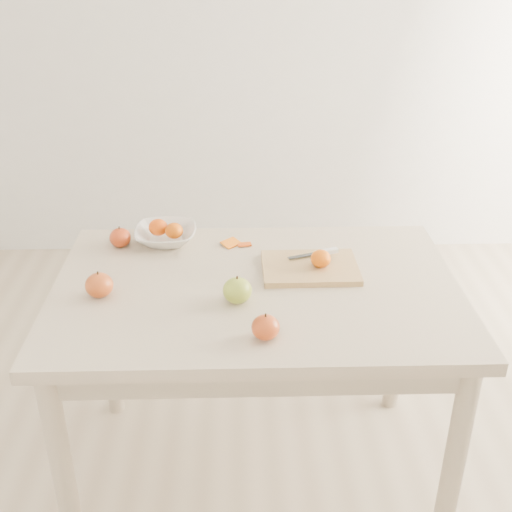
{
  "coord_description": "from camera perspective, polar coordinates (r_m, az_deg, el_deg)",
  "views": [
    {
      "loc": [
        -0.05,
        -1.64,
        1.7
      ],
      "look_at": [
        0.0,
        0.05,
        0.82
      ],
      "focal_mm": 45.0,
      "sensor_mm": 36.0,
      "label": 1
    }
  ],
  "objects": [
    {
      "name": "apple_red_d",
      "position": [
        1.87,
        -13.76,
        -2.54
      ],
      "size": [
        0.08,
        0.08,
        0.07
      ],
      "primitive_type": "ellipsoid",
      "color": "maroon",
      "rests_on": "table"
    },
    {
      "name": "apple_green",
      "position": [
        1.79,
        -1.67,
        -3.07
      ],
      "size": [
        0.08,
        0.08,
        0.07
      ],
      "primitive_type": "ellipsoid",
      "color": "olive",
      "rests_on": "table"
    },
    {
      "name": "table",
      "position": [
        1.94,
        0.04,
        -5.1
      ],
      "size": [
        1.2,
        0.8,
        0.75
      ],
      "color": "beige",
      "rests_on": "ground"
    },
    {
      "name": "orange_peel_b",
      "position": [
        2.12,
        -1.04,
        0.99
      ],
      "size": [
        0.05,
        0.04,
        0.01
      ],
      "primitive_type": "cube",
      "rotation": [
        -0.14,
        0.0,
        0.13
      ],
      "color": "#E35210",
      "rests_on": "table"
    },
    {
      "name": "fruit_bowl",
      "position": [
        2.16,
        -8.02,
        1.84
      ],
      "size": [
        0.2,
        0.2,
        0.05
      ],
      "primitive_type": "imported",
      "color": "white",
      "rests_on": "table"
    },
    {
      "name": "apple_red_a",
      "position": [
        2.15,
        -11.98,
        1.61
      ],
      "size": [
        0.07,
        0.07,
        0.06
      ],
      "primitive_type": "ellipsoid",
      "color": "maroon",
      "rests_on": "table"
    },
    {
      "name": "bowl_tangerine_near",
      "position": [
        2.16,
        -8.7,
        2.54
      ],
      "size": [
        0.06,
        0.06,
        0.06
      ],
      "primitive_type": "ellipsoid",
      "color": "#E23C07",
      "rests_on": "fruit_bowl"
    },
    {
      "name": "cutting_board",
      "position": [
        1.97,
        4.83,
        -1.04
      ],
      "size": [
        0.29,
        0.22,
        0.02
      ],
      "primitive_type": "cube",
      "rotation": [
        0.0,
        0.0,
        0.01
      ],
      "color": "tan",
      "rests_on": "table"
    },
    {
      "name": "paring_knife",
      "position": [
        2.03,
        5.95,
        0.32
      ],
      "size": [
        0.17,
        0.07,
        0.01
      ],
      "color": "white",
      "rests_on": "cutting_board"
    },
    {
      "name": "orange_peel_a",
      "position": [
        2.13,
        -2.24,
        1.06
      ],
      "size": [
        0.07,
        0.07,
        0.01
      ],
      "primitive_type": "cube",
      "rotation": [
        0.21,
        0.0,
        0.75
      ],
      "color": "orange",
      "rests_on": "table"
    },
    {
      "name": "bowl_tangerine_far",
      "position": [
        2.13,
        -7.3,
        2.25
      ],
      "size": [
        0.06,
        0.06,
        0.05
      ],
      "primitive_type": "ellipsoid",
      "color": "#DA5507",
      "rests_on": "fruit_bowl"
    },
    {
      "name": "apple_red_c",
      "position": [
        1.64,
        0.85,
        -6.36
      ],
      "size": [
        0.07,
        0.07,
        0.07
      ],
      "primitive_type": "ellipsoid",
      "color": "maroon",
      "rests_on": "table"
    },
    {
      "name": "board_tangerine",
      "position": [
        1.95,
        5.77,
        -0.23
      ],
      "size": [
        0.06,
        0.06,
        0.05
      ],
      "primitive_type": "ellipsoid",
      "color": "#E25907",
      "rests_on": "cutting_board"
    },
    {
      "name": "ground",
      "position": [
        2.36,
        0.04,
        -18.56
      ],
      "size": [
        3.5,
        3.5,
        0.0
      ],
      "primitive_type": "plane",
      "color": "#C6B293",
      "rests_on": "ground"
    }
  ]
}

